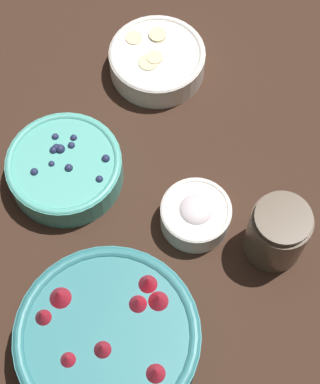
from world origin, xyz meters
TOP-DOWN VIEW (x-y plane):
  - ground_plane at (0.00, 0.00)m, footprint 4.00×4.00m
  - bowl_strawberries at (-0.23, 0.19)m, footprint 0.25×0.25m
  - bowl_blueberries at (0.04, 0.12)m, footprint 0.18×0.18m
  - bowl_bananas at (0.14, -0.11)m, footprint 0.16×0.16m
  - bowl_cream at (-0.13, -0.01)m, footprint 0.11×0.11m
  - jar_chocolate at (-0.23, -0.09)m, footprint 0.09×0.09m

SIDE VIEW (x-z plane):
  - ground_plane at x=0.00m, z-range 0.00..0.00m
  - bowl_cream at x=-0.13m, z-range 0.00..0.06m
  - bowl_bananas at x=0.14m, z-range 0.00..0.05m
  - bowl_blueberries at x=0.04m, z-range 0.00..0.06m
  - bowl_strawberries at x=-0.23m, z-range 0.00..0.09m
  - jar_chocolate at x=-0.23m, z-range 0.00..0.10m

